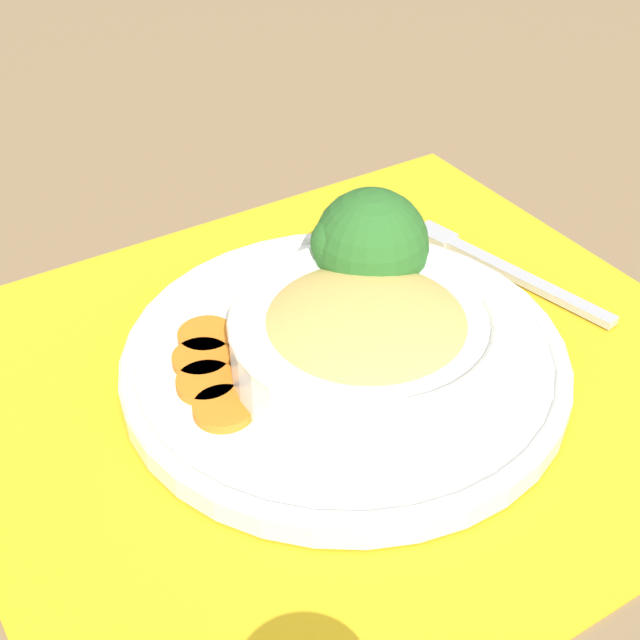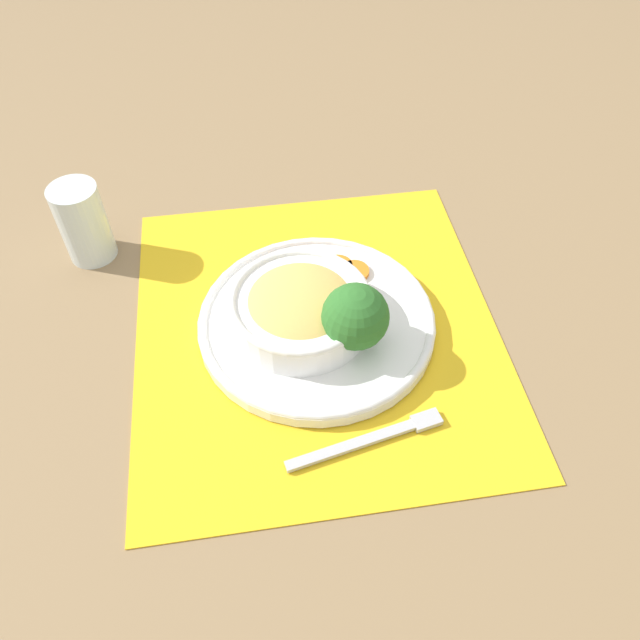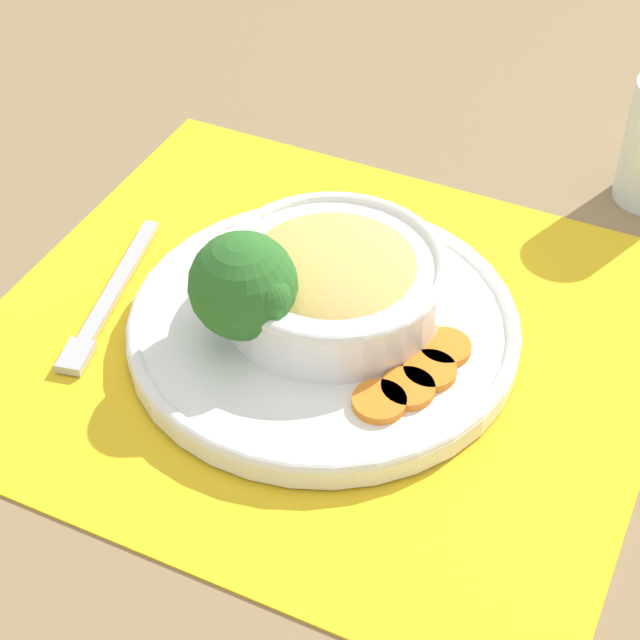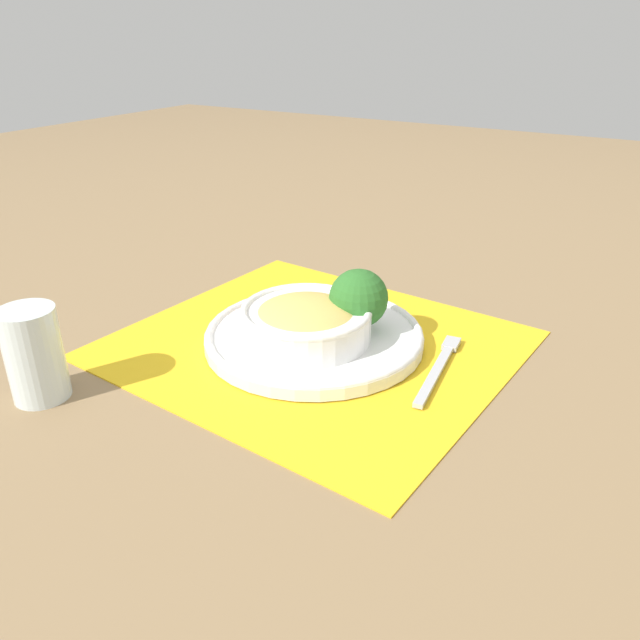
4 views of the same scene
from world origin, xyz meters
TOP-DOWN VIEW (x-y plane):
  - ground_plane at (0.00, 0.00)m, footprint 4.00×4.00m
  - placemat at (0.00, 0.00)m, footprint 0.54×0.50m
  - plate at (0.00, 0.00)m, footprint 0.30×0.30m
  - bowl at (-0.00, -0.02)m, footprint 0.17×0.17m
  - broccoli_floret at (0.05, 0.03)m, footprint 0.08×0.08m
  - carrot_slice_near at (-0.07, 0.07)m, footprint 0.04×0.04m
  - carrot_slice_middle at (-0.08, 0.05)m, footprint 0.04×0.04m
  - carrot_slice_far at (-0.09, 0.03)m, footprint 0.04×0.04m
  - carrot_slice_extra at (-0.09, 0.00)m, footprint 0.04×0.04m
  - water_glass at (-0.21, -0.27)m, footprint 0.07×0.07m
  - fork at (0.17, 0.03)m, footprint 0.04×0.18m

SIDE VIEW (x-z plane):
  - ground_plane at x=0.00m, z-range 0.00..0.00m
  - placemat at x=0.00m, z-range 0.00..0.00m
  - fork at x=0.17m, z-range 0.00..0.01m
  - plate at x=0.00m, z-range 0.00..0.03m
  - carrot_slice_near at x=-0.07m, z-range 0.02..0.03m
  - carrot_slice_middle at x=-0.08m, z-range 0.02..0.03m
  - carrot_slice_far at x=-0.09m, z-range 0.02..0.03m
  - carrot_slice_extra at x=-0.09m, z-range 0.02..0.03m
  - bowl at x=0.00m, z-range 0.02..0.07m
  - water_glass at x=-0.21m, z-range -0.01..0.11m
  - broccoli_floret at x=0.05m, z-range 0.02..0.11m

